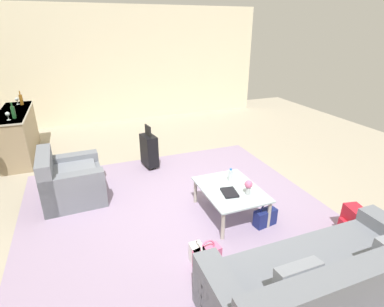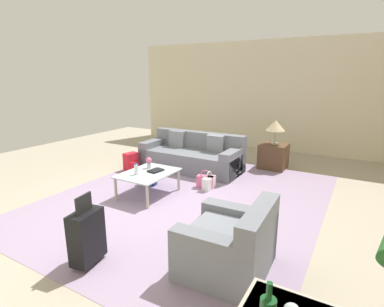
{
  "view_description": "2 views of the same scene",
  "coord_description": "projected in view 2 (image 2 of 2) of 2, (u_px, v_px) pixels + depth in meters",
  "views": [
    {
      "loc": [
        -3.67,
        1.35,
        2.55
      ],
      "look_at": [
        -0.44,
        0.1,
        1.08
      ],
      "focal_mm": 28.0,
      "sensor_mm": 36.0,
      "label": 1
    },
    {
      "loc": [
        3.63,
        2.75,
        2.1
      ],
      "look_at": [
        -0.31,
        0.46,
        0.92
      ],
      "focal_mm": 28.0,
      "sensor_mm": 36.0,
      "label": 2
    }
  ],
  "objects": [
    {
      "name": "backpack_red",
      "position": [
        131.0,
        162.0,
        6.89
      ],
      "size": [
        0.33,
        0.29,
        0.4
      ],
      "color": "red",
      "rests_on": "ground"
    },
    {
      "name": "side_table",
      "position": [
        273.0,
        156.0,
        7.02
      ],
      "size": [
        0.6,
        0.6,
        0.58
      ],
      "primitive_type": "cube",
      "color": "#513823",
      "rests_on": "ground"
    },
    {
      "name": "coffee_table",
      "position": [
        148.0,
        175.0,
        5.38
      ],
      "size": [
        1.05,
        0.79,
        0.43
      ],
      "color": "silver",
      "rests_on": "ground"
    },
    {
      "name": "coffee_table_book",
      "position": [
        156.0,
        170.0,
        5.42
      ],
      "size": [
        0.29,
        0.23,
        0.03
      ],
      "primitive_type": "cube",
      "rotation": [
        0.0,
        0.0,
        -0.15
      ],
      "color": "black",
      "rests_on": "coffee_table"
    },
    {
      "name": "handbag_navy",
      "position": [
        148.0,
        178.0,
        5.95
      ],
      "size": [
        0.19,
        0.34,
        0.36
      ],
      "color": "navy",
      "rests_on": "ground"
    },
    {
      "name": "wall_left",
      "position": [
        260.0,
        96.0,
        8.75
      ],
      "size": [
        0.12,
        8.0,
        3.1
      ],
      "primitive_type": "cube",
      "color": "beige",
      "rests_on": "ground"
    },
    {
      "name": "ground_plane",
      "position": [
        158.0,
        209.0,
        4.89
      ],
      "size": [
        12.0,
        12.0,
        0.0
      ],
      "primitive_type": "plane",
      "color": "#A89E89"
    },
    {
      "name": "area_rug",
      "position": [
        187.0,
        198.0,
        5.3
      ],
      "size": [
        5.2,
        4.4,
        0.01
      ],
      "primitive_type": "cube",
      "color": "#9984A3",
      "rests_on": "ground"
    },
    {
      "name": "handbag_pink",
      "position": [
        205.0,
        181.0,
        5.79
      ],
      "size": [
        0.19,
        0.34,
        0.36
      ],
      "color": "pink",
      "rests_on": "ground"
    },
    {
      "name": "handbag_white",
      "position": [
        209.0,
        183.0,
        5.72
      ],
      "size": [
        0.32,
        0.14,
        0.36
      ],
      "color": "white",
      "rests_on": "ground"
    },
    {
      "name": "flower_vase",
      "position": [
        149.0,
        162.0,
        5.59
      ],
      "size": [
        0.11,
        0.11,
        0.21
      ],
      "color": "#B2B7BC",
      "rests_on": "coffee_table"
    },
    {
      "name": "armchair",
      "position": [
        232.0,
        247.0,
        3.26
      ],
      "size": [
        1.0,
        0.93,
        0.81
      ],
      "color": "slate",
      "rests_on": "ground"
    },
    {
      "name": "table_lamp",
      "position": [
        276.0,
        126.0,
        6.84
      ],
      "size": [
        0.43,
        0.43,
        0.55
      ],
      "color": "#ADA899",
      "rests_on": "side_table"
    },
    {
      "name": "water_bottle",
      "position": [
        136.0,
        169.0,
        5.22
      ],
      "size": [
        0.06,
        0.06,
        0.2
      ],
      "color": "silver",
      "rests_on": "coffee_table"
    },
    {
      "name": "suitcase_black",
      "position": [
        87.0,
        236.0,
        3.37
      ],
      "size": [
        0.43,
        0.28,
        0.85
      ],
      "color": "black",
      "rests_on": "ground"
    },
    {
      "name": "couch",
      "position": [
        193.0,
        157.0,
        6.95
      ],
      "size": [
        0.97,
        2.31,
        0.84
      ],
      "color": "slate",
      "rests_on": "ground"
    }
  ]
}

